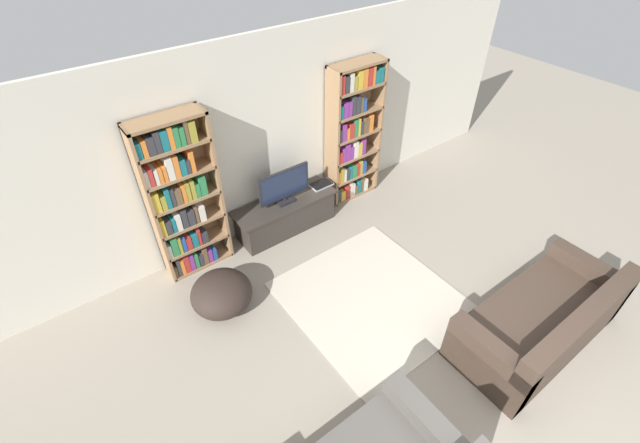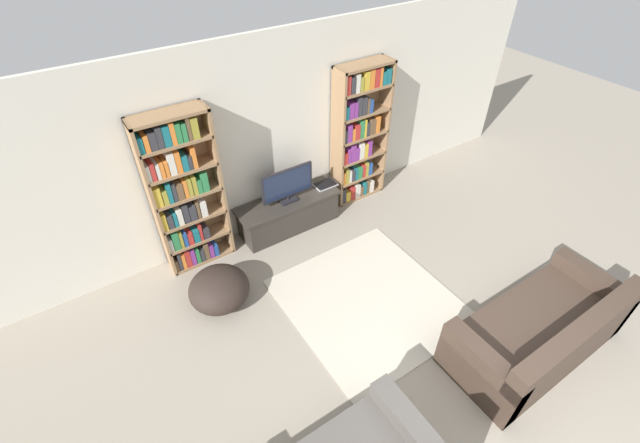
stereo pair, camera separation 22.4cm
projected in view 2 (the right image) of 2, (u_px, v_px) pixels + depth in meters
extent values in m
cube|color=silver|center=(270.00, 137.00, 5.43)|extent=(8.80, 0.06, 2.60)
cube|color=#93704C|center=(153.00, 206.00, 4.80)|extent=(0.04, 0.30, 2.05)
cube|color=#93704C|center=(218.00, 184.00, 5.14)|extent=(0.04, 0.30, 2.05)
cube|color=#93704C|center=(183.00, 189.00, 5.05)|extent=(0.82, 0.04, 2.05)
cube|color=#93704C|center=(167.00, 114.00, 4.32)|extent=(0.82, 0.30, 0.04)
cube|color=#93704C|center=(202.00, 256.00, 5.62)|extent=(0.79, 0.30, 0.04)
cube|color=brown|center=(174.00, 261.00, 5.39)|extent=(0.04, 0.24, 0.18)
cube|color=#333338|center=(177.00, 258.00, 5.39)|extent=(0.04, 0.24, 0.26)
cube|color=orange|center=(181.00, 257.00, 5.41)|extent=(0.04, 0.24, 0.23)
cube|color=#B72D28|center=(186.00, 255.00, 5.43)|extent=(0.07, 0.24, 0.25)
cube|color=#7F338C|center=(191.00, 253.00, 5.46)|extent=(0.06, 0.24, 0.23)
cube|color=#2D7F47|center=(195.00, 252.00, 5.50)|extent=(0.05, 0.24, 0.22)
cube|color=#333338|center=(200.00, 251.00, 5.53)|extent=(0.05, 0.24, 0.19)
cube|color=brown|center=(204.00, 247.00, 5.53)|extent=(0.06, 0.24, 0.25)
cube|color=#7F338C|center=(209.00, 247.00, 5.58)|extent=(0.05, 0.24, 0.20)
cube|color=#234C99|center=(213.00, 246.00, 5.61)|extent=(0.05, 0.24, 0.18)
cube|color=#93704C|center=(197.00, 237.00, 5.40)|extent=(0.79, 0.30, 0.04)
cube|color=silver|center=(168.00, 241.00, 5.17)|extent=(0.05, 0.24, 0.18)
cube|color=#2D7F47|center=(173.00, 237.00, 5.18)|extent=(0.08, 0.24, 0.25)
cube|color=#9E9333|center=(179.00, 236.00, 5.21)|extent=(0.04, 0.24, 0.23)
cube|color=#234C99|center=(183.00, 235.00, 5.24)|extent=(0.05, 0.24, 0.21)
cube|color=#B72D28|center=(188.00, 234.00, 5.27)|extent=(0.06, 0.24, 0.18)
cube|color=#196B75|center=(194.00, 232.00, 5.30)|extent=(0.07, 0.24, 0.19)
cube|color=#B72D28|center=(198.00, 228.00, 5.31)|extent=(0.04, 0.24, 0.24)
cube|color=#333338|center=(203.00, 229.00, 5.36)|extent=(0.08, 0.24, 0.17)
cube|color=#93704C|center=(192.00, 216.00, 5.18)|extent=(0.79, 0.30, 0.04)
cube|color=gold|center=(162.00, 218.00, 4.94)|extent=(0.06, 0.24, 0.22)
cube|color=#333338|center=(168.00, 218.00, 4.98)|extent=(0.06, 0.24, 0.18)
cube|color=#196B75|center=(173.00, 216.00, 5.01)|extent=(0.04, 0.24, 0.18)
cube|color=silver|center=(177.00, 213.00, 5.02)|extent=(0.06, 0.24, 0.22)
cube|color=#333338|center=(183.00, 210.00, 5.04)|extent=(0.07, 0.24, 0.25)
cube|color=#333338|center=(190.00, 209.00, 5.09)|extent=(0.08, 0.24, 0.20)
cube|color=brown|center=(195.00, 206.00, 5.11)|extent=(0.04, 0.24, 0.23)
cube|color=silver|center=(201.00, 205.00, 5.14)|extent=(0.08, 0.24, 0.21)
cube|color=#93704C|center=(186.00, 193.00, 4.96)|extent=(0.79, 0.30, 0.04)
cube|color=gold|center=(155.00, 194.00, 4.72)|extent=(0.08, 0.24, 0.24)
cube|color=#9E9333|center=(162.00, 194.00, 4.77)|extent=(0.05, 0.24, 0.18)
cube|color=#196B75|center=(167.00, 190.00, 4.77)|extent=(0.05, 0.24, 0.24)
cube|color=#333338|center=(172.00, 189.00, 4.80)|extent=(0.04, 0.24, 0.22)
cube|color=brown|center=(177.00, 188.00, 4.83)|extent=(0.07, 0.24, 0.20)
cube|color=orange|center=(183.00, 185.00, 4.86)|extent=(0.04, 0.24, 0.22)
cube|color=#9E9333|center=(187.00, 184.00, 4.87)|extent=(0.05, 0.24, 0.23)
cube|color=#9E9333|center=(192.00, 182.00, 4.90)|extent=(0.05, 0.24, 0.23)
cube|color=#2D7F47|center=(196.00, 182.00, 4.94)|extent=(0.05, 0.24, 0.18)
cube|color=#2D7F47|center=(202.00, 178.00, 4.94)|extent=(0.08, 0.24, 0.24)
cube|color=#93704C|center=(180.00, 168.00, 4.74)|extent=(0.79, 0.30, 0.04)
cube|color=silver|center=(146.00, 170.00, 4.51)|extent=(0.04, 0.24, 0.19)
cube|color=#B72D28|center=(150.00, 168.00, 4.52)|extent=(0.05, 0.24, 0.20)
cube|color=silver|center=(155.00, 168.00, 4.55)|extent=(0.04, 0.24, 0.17)
cube|color=orange|center=(159.00, 167.00, 4.57)|extent=(0.04, 0.24, 0.17)
cube|color=orange|center=(164.00, 165.00, 4.59)|extent=(0.04, 0.24, 0.17)
cube|color=silver|center=(169.00, 160.00, 4.59)|extent=(0.07, 0.24, 0.26)
cube|color=orange|center=(175.00, 159.00, 4.62)|extent=(0.06, 0.24, 0.25)
cube|color=#196B75|center=(182.00, 159.00, 4.67)|extent=(0.06, 0.24, 0.18)
cube|color=#333338|center=(187.00, 159.00, 4.70)|extent=(0.04, 0.24, 0.16)
cube|color=orange|center=(191.00, 154.00, 4.70)|extent=(0.05, 0.24, 0.25)
cube|color=#93704C|center=(173.00, 141.00, 4.52)|extent=(0.79, 0.30, 0.04)
cube|color=#196B75|center=(138.00, 142.00, 4.29)|extent=(0.05, 0.24, 0.17)
cube|color=orange|center=(144.00, 140.00, 4.32)|extent=(0.05, 0.24, 0.18)
cube|color=#333338|center=(150.00, 138.00, 4.34)|extent=(0.07, 0.24, 0.19)
cube|color=#333338|center=(156.00, 134.00, 4.36)|extent=(0.06, 0.24, 0.23)
cube|color=#196B75|center=(163.00, 133.00, 4.39)|extent=(0.07, 0.24, 0.22)
cube|color=orange|center=(170.00, 130.00, 4.41)|extent=(0.05, 0.24, 0.24)
cube|color=#2D7F47|center=(175.00, 130.00, 4.44)|extent=(0.06, 0.24, 0.22)
cube|color=#2D7F47|center=(181.00, 129.00, 4.47)|extent=(0.05, 0.24, 0.20)
cube|color=brown|center=(185.00, 125.00, 4.48)|extent=(0.04, 0.24, 0.26)
cube|color=#9E9333|center=(191.00, 125.00, 4.51)|extent=(0.08, 0.24, 0.24)
cube|color=#93704C|center=(337.00, 143.00, 5.87)|extent=(0.04, 0.30, 2.05)
cube|color=#93704C|center=(382.00, 128.00, 6.20)|extent=(0.04, 0.30, 2.05)
cube|color=#93704C|center=(355.00, 132.00, 6.12)|extent=(0.82, 0.04, 2.05)
cube|color=#93704C|center=(365.00, 64.00, 5.39)|extent=(0.82, 0.30, 0.04)
cube|color=#93704C|center=(356.00, 193.00, 6.68)|extent=(0.79, 0.30, 0.04)
cube|color=#333338|center=(340.00, 193.00, 6.44)|extent=(0.08, 0.24, 0.24)
cube|color=gold|center=(344.00, 193.00, 6.50)|extent=(0.08, 0.24, 0.17)
cube|color=#B72D28|center=(349.00, 190.00, 6.52)|extent=(0.07, 0.24, 0.22)
cube|color=silver|center=(352.00, 188.00, 6.55)|extent=(0.05, 0.24, 0.24)
cube|color=silver|center=(355.00, 188.00, 6.57)|extent=(0.04, 0.24, 0.22)
cube|color=brown|center=(358.00, 188.00, 6.61)|extent=(0.05, 0.24, 0.16)
cube|color=#196B75|center=(361.00, 185.00, 6.62)|extent=(0.06, 0.24, 0.21)
cube|color=brown|center=(364.00, 184.00, 6.64)|extent=(0.04, 0.24, 0.23)
cube|color=silver|center=(367.00, 183.00, 6.68)|extent=(0.08, 0.24, 0.19)
cube|color=#93704C|center=(358.00, 175.00, 6.46)|extent=(0.79, 0.30, 0.04)
cube|color=orange|center=(340.00, 176.00, 6.23)|extent=(0.06, 0.24, 0.19)
cube|color=#9E9333|center=(343.00, 174.00, 6.25)|extent=(0.05, 0.24, 0.22)
cube|color=silver|center=(346.00, 173.00, 6.28)|extent=(0.04, 0.24, 0.19)
cube|color=#333338|center=(349.00, 173.00, 6.31)|extent=(0.06, 0.24, 0.18)
cube|color=#196B75|center=(352.00, 171.00, 6.33)|extent=(0.04, 0.24, 0.19)
cube|color=#2D7F47|center=(356.00, 170.00, 6.36)|extent=(0.08, 0.24, 0.18)
cube|color=#B72D28|center=(360.00, 168.00, 6.39)|extent=(0.05, 0.24, 0.20)
cube|color=#9E9333|center=(363.00, 166.00, 6.40)|extent=(0.05, 0.24, 0.22)
cube|color=#234C99|center=(366.00, 166.00, 6.44)|extent=(0.07, 0.24, 0.19)
cube|color=#93704C|center=(359.00, 155.00, 6.24)|extent=(0.79, 0.30, 0.04)
cube|color=#B72D28|center=(341.00, 156.00, 6.03)|extent=(0.08, 0.24, 0.17)
cube|color=#7F338C|center=(345.00, 153.00, 6.04)|extent=(0.05, 0.24, 0.21)
cube|color=#7F338C|center=(349.00, 151.00, 6.06)|extent=(0.08, 0.24, 0.26)
cube|color=#7F338C|center=(353.00, 151.00, 6.11)|extent=(0.06, 0.24, 0.20)
cube|color=silver|center=(357.00, 148.00, 6.12)|extent=(0.08, 0.24, 0.24)
cube|color=gold|center=(362.00, 148.00, 6.17)|extent=(0.07, 0.24, 0.20)
cube|color=#7F338C|center=(365.00, 146.00, 6.19)|extent=(0.06, 0.24, 0.23)
cube|color=#93704C|center=(360.00, 134.00, 6.02)|extent=(0.79, 0.30, 0.04)
cube|color=#333338|center=(341.00, 134.00, 5.80)|extent=(0.05, 0.24, 0.19)
cube|color=#7F338C|center=(345.00, 131.00, 5.81)|extent=(0.07, 0.24, 0.25)
cube|color=orange|center=(349.00, 132.00, 5.86)|extent=(0.05, 0.24, 0.17)
cube|color=#B72D28|center=(353.00, 129.00, 5.87)|extent=(0.08, 0.24, 0.21)
cube|color=#2D7F47|center=(358.00, 127.00, 5.89)|extent=(0.06, 0.24, 0.26)
cube|color=gold|center=(361.00, 126.00, 5.91)|extent=(0.04, 0.24, 0.26)
cube|color=#333338|center=(363.00, 126.00, 5.95)|extent=(0.05, 0.24, 0.20)
cube|color=brown|center=(367.00, 124.00, 5.97)|extent=(0.05, 0.24, 0.23)
cube|color=brown|center=(369.00, 124.00, 5.99)|extent=(0.04, 0.24, 0.23)
cube|color=orange|center=(373.00, 122.00, 6.01)|extent=(0.07, 0.24, 0.24)
cube|color=#93704C|center=(362.00, 112.00, 5.80)|extent=(0.79, 0.30, 0.04)
cube|color=#196B75|center=(342.00, 111.00, 5.58)|extent=(0.06, 0.24, 0.18)
cube|color=#7F338C|center=(347.00, 109.00, 5.61)|extent=(0.07, 0.24, 0.20)
cube|color=#7F338C|center=(351.00, 108.00, 5.64)|extent=(0.06, 0.24, 0.20)
cube|color=#333338|center=(355.00, 104.00, 5.64)|extent=(0.06, 0.24, 0.26)
cube|color=#333338|center=(360.00, 104.00, 5.68)|extent=(0.08, 0.24, 0.24)
cube|color=brown|center=(364.00, 104.00, 5.72)|extent=(0.04, 0.24, 0.21)
cube|color=#234C99|center=(366.00, 104.00, 5.75)|extent=(0.05, 0.24, 0.18)
cube|color=#93704C|center=(363.00, 88.00, 5.58)|extent=(0.79, 0.30, 0.04)
cube|color=#B72D28|center=(343.00, 84.00, 5.34)|extent=(0.07, 0.24, 0.24)
cube|color=#333338|center=(348.00, 83.00, 5.38)|extent=(0.06, 0.24, 0.21)
cube|color=silver|center=(353.00, 81.00, 5.41)|extent=(0.06, 0.24, 0.24)
cube|color=#9E9333|center=(357.00, 82.00, 5.45)|extent=(0.05, 0.24, 0.19)
cube|color=gold|center=(362.00, 78.00, 5.47)|extent=(0.08, 0.24, 0.24)
cube|color=orange|center=(367.00, 77.00, 5.50)|extent=(0.07, 0.24, 0.25)
cube|color=#B72D28|center=(372.00, 76.00, 5.53)|extent=(0.08, 0.24, 0.24)
cube|color=orange|center=(376.00, 74.00, 5.56)|extent=(0.04, 0.24, 0.25)
cube|color=#196B75|center=(380.00, 76.00, 5.61)|extent=(0.07, 0.24, 0.18)
cube|color=#196B75|center=(384.00, 74.00, 5.63)|extent=(0.07, 0.24, 0.20)
cube|color=#332D28|center=(289.00, 214.00, 5.96)|extent=(1.37, 0.45, 0.43)
cube|color=#332D28|center=(288.00, 201.00, 5.81)|extent=(1.45, 0.48, 0.04)
cube|color=black|center=(288.00, 200.00, 5.78)|extent=(0.24, 0.16, 0.03)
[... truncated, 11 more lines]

